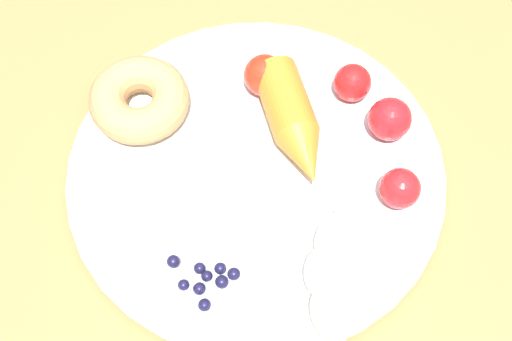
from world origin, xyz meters
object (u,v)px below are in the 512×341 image
object	(u,v)px
tomato_mid	(400,188)
tomato_extra	(352,83)
blueberry_pile	(206,279)
tomato_near	(390,119)
carrot_orange	(294,124)
tomato_far	(264,75)
dining_table	(265,254)
donut	(139,100)
plate	(256,172)
banana	(331,274)

from	to	relation	value
tomato_mid	tomato_extra	xyz separation A→B (m)	(0.12, -0.03, -0.00)
tomato_extra	tomato_mid	bearing A→B (deg)	166.87
blueberry_pile	tomato_near	distance (m)	0.23
carrot_orange	tomato_far	size ratio (longest dim) A/B	3.29
blueberry_pile	tomato_near	size ratio (longest dim) A/B	1.34
tomato_near	tomato_far	world-z (taller)	same
dining_table	tomato_mid	xyz separation A→B (m)	(-0.05, -0.11, 0.12)
donut	blueberry_pile	distance (m)	0.19
tomato_extra	donut	bearing A→B (deg)	65.43
plate	donut	distance (m)	0.13
tomato_near	tomato_extra	world-z (taller)	tomato_near
carrot_orange	blueberry_pile	xyz separation A→B (m)	(-0.09, 0.14, -0.01)
blueberry_pile	donut	bearing A→B (deg)	-8.78
banana	tomato_far	world-z (taller)	tomato_far
blueberry_pile	banana	bearing A→B (deg)	-118.49
carrot_orange	tomato_near	distance (m)	0.09
plate	tomato_near	distance (m)	0.14
tomato_mid	tomato_far	world-z (taller)	tomato_far
carrot_orange	tomato_far	distance (m)	0.06
tomato_near	tomato_mid	bearing A→B (deg)	152.44
banana	carrot_orange	bearing A→B (deg)	-18.85
tomato_mid	blueberry_pile	bearing A→B (deg)	85.29
blueberry_pile	tomato_far	bearing A→B (deg)	-44.06
tomato_mid	tomato_extra	distance (m)	0.12
carrot_orange	donut	bearing A→B (deg)	48.56
plate	banana	world-z (taller)	banana
tomato_near	tomato_mid	world-z (taller)	tomato_near
plate	tomato_extra	bearing A→B (deg)	-77.01
tomato_far	tomato_mid	bearing A→B (deg)	-165.65
donut	tomato_far	bearing A→B (deg)	-107.36
dining_table	tomato_far	world-z (taller)	tomato_far
tomato_near	dining_table	bearing A→B (deg)	96.27
plate	tomato_near	world-z (taller)	tomato_near
blueberry_pile	tomato_near	xyz separation A→B (m)	(0.05, -0.22, 0.01)
blueberry_pile	tomato_extra	size ratio (longest dim) A/B	1.50
banana	tomato_near	distance (m)	0.16
banana	tomato_near	xyz separation A→B (m)	(0.10, -0.13, 0.01)
carrot_orange	tomato_far	world-z (taller)	carrot_orange
tomato_extra	plate	bearing A→B (deg)	102.99
blueberry_pile	tomato_far	world-z (taller)	tomato_far
dining_table	tomato_extra	xyz separation A→B (m)	(0.07, -0.14, 0.12)
tomato_near	tomato_far	xyz separation A→B (m)	(0.10, 0.08, -0.00)
plate	donut	xyz separation A→B (m)	(0.12, 0.06, 0.02)
carrot_orange	tomato_near	world-z (taller)	carrot_orange
dining_table	carrot_orange	world-z (taller)	carrot_orange
plate	tomato_mid	distance (m)	0.13
blueberry_pile	tomato_extra	world-z (taller)	tomato_extra
tomato_far	blueberry_pile	bearing A→B (deg)	135.94
blueberry_pile	tomato_near	world-z (taller)	tomato_near
plate	tomato_far	size ratio (longest dim) A/B	8.58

